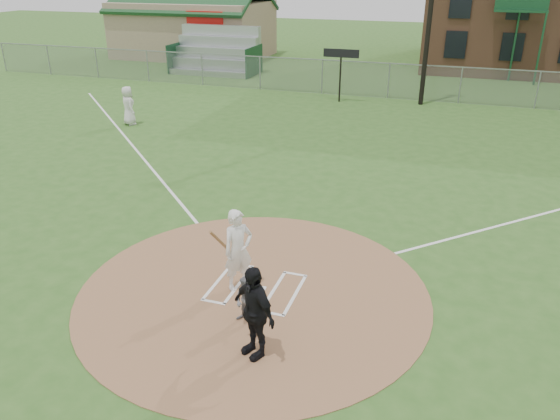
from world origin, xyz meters
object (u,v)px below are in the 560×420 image
(ondeck_player, at_px, (128,106))
(umpire, at_px, (254,312))
(home_plate, at_px, (256,290))
(batter_at_plate, at_px, (238,250))
(catcher, at_px, (247,301))

(ondeck_player, bearing_deg, umpire, 171.48)
(umpire, relative_size, ondeck_player, 1.07)
(umpire, bearing_deg, ondeck_player, 161.49)
(home_plate, bearing_deg, ondeck_player, 132.80)
(home_plate, bearing_deg, batter_at_plate, 175.49)
(home_plate, height_order, umpire, umpire)
(home_plate, xyz_separation_m, umpire, (0.78, -2.16, 0.98))
(home_plate, bearing_deg, catcher, -78.18)
(batter_at_plate, bearing_deg, ondeck_player, 131.71)
(home_plate, xyz_separation_m, ondeck_player, (-11.23, 12.13, 0.90))
(ondeck_player, xyz_separation_m, batter_at_plate, (10.78, -12.09, 0.11))
(umpire, xyz_separation_m, batter_at_plate, (-1.24, 2.19, 0.02))
(umpire, bearing_deg, home_plate, 141.39)
(batter_at_plate, bearing_deg, umpire, -60.58)
(catcher, bearing_deg, batter_at_plate, 131.86)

